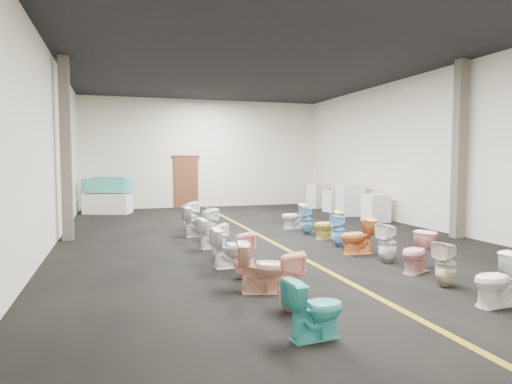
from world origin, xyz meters
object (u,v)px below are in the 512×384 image
toilet_right_4 (387,243)px  toilet_right_6 (339,230)px  toilet_left_7 (209,225)px  toilet_right_2 (446,264)px  appliance_crate_d (317,196)px  toilet_right_3 (417,252)px  toilet_left_2 (263,267)px  bathtub (107,185)px  toilet_left_6 (212,233)px  toilet_left_4 (231,247)px  toilet_right_9 (294,216)px  toilet_left_0 (315,308)px  display_table (108,204)px  toilet_left_5 (219,241)px  appliance_crate_b (350,200)px  toilet_left_3 (244,255)px  toilet_right_8 (307,220)px  toilet_right_7 (328,225)px  toilet_right_5 (358,236)px  appliance_crate_a (376,208)px  toilet_left_1 (290,282)px  toilet_right_1 (498,280)px  appliance_crate_c (335,201)px  toilet_left_9 (191,216)px

toilet_right_4 → toilet_right_6: toilet_right_4 is taller
toilet_left_7 → toilet_right_2: 5.72m
appliance_crate_d → toilet_right_3: size_ratio=1.37×
toilet_left_2 → bathtub: bearing=26.5°
toilet_right_6 → toilet_left_6: bearing=-93.7°
toilet_left_4 → toilet_right_9: bearing=-38.2°
toilet_right_4 → toilet_right_9: 4.57m
toilet_left_0 → display_table: bearing=3.9°
toilet_left_5 → toilet_right_4: (3.02, -1.38, 0.03)m
bathtub → toilet_right_3: (5.37, -10.97, -0.71)m
appliance_crate_b → toilet_right_4: appliance_crate_b is taller
toilet_left_3 → toilet_right_9: bearing=-22.9°
toilet_right_3 → toilet_right_6: bearing=159.6°
toilet_left_6 → toilet_right_8: toilet_right_8 is taller
toilet_left_7 → toilet_right_7: size_ratio=1.14×
toilet_left_7 → toilet_left_0: bearing=161.9°
appliance_crate_b → toilet_right_2: bearing=-109.5°
toilet_right_5 → toilet_right_6: toilet_right_5 is taller
appliance_crate_a → toilet_left_1: (-5.83, -7.34, -0.05)m
toilet_left_1 → toilet_left_7: size_ratio=0.98×
toilet_left_5 → toilet_left_6: (0.07, 1.02, -0.01)m
toilet_left_6 → toilet_right_3: 4.41m
toilet_left_1 → toilet_right_4: 3.54m
toilet_left_6 → toilet_left_1: bearing=170.3°
toilet_right_1 → toilet_right_3: toilet_right_1 is taller
appliance_crate_c → toilet_left_7: (-5.84, -4.85, 0.00)m
toilet_left_4 → toilet_left_2: bearing=179.2°
toilet_left_4 → toilet_right_9: toilet_left_4 is taller
toilet_left_3 → toilet_left_7: 3.59m
toilet_right_4 → toilet_right_7: bearing=165.4°
appliance_crate_c → toilet_right_9: size_ratio=1.11×
toilet_left_1 → toilet_right_5: 4.05m
toilet_left_6 → toilet_right_1: toilet_right_1 is taller
toilet_left_3 → toilet_right_3: (3.04, -0.51, -0.04)m
toilet_left_4 → toilet_left_9: size_ratio=0.90×
appliance_crate_d → toilet_right_2: appliance_crate_d is taller
toilet_right_1 → toilet_right_5: (-0.06, 3.64, 0.01)m
toilet_left_4 → toilet_right_8: 4.19m
toilet_right_3 → toilet_right_4: bearing=159.7°
appliance_crate_d → toilet_right_1: appliance_crate_d is taller
appliance_crate_c → toilet_left_3: size_ratio=1.02×
toilet_left_6 → bathtub: bearing=5.8°
toilet_left_7 → toilet_right_3: toilet_left_7 is taller
toilet_left_2 → toilet_left_6: bearing=15.0°
toilet_left_7 → toilet_right_9: 3.03m
toilet_left_5 → toilet_left_2: bearing=176.3°
appliance_crate_c → toilet_right_6: bearing=-116.2°
toilet_right_1 → toilet_right_4: bearing=175.4°
toilet_left_6 → toilet_left_9: bearing=-9.3°
toilet_left_3 → toilet_right_6: size_ratio=1.06×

